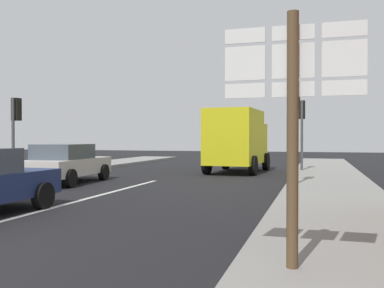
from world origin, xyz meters
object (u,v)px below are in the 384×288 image
Objects in this scene: traffic_light_far_right at (302,119)px; sedan_far at (66,163)px; traffic_light_near_right at (295,111)px; traffic_light_near_left at (16,119)px; route_sign_post at (293,112)px; delivery_truck at (237,139)px.

sedan_far is at bearing -137.45° from traffic_light_far_right.
traffic_light_near_left is at bearing -176.61° from traffic_light_near_right.
route_sign_post is 0.90× the size of traffic_light_far_right.
traffic_light_near_right is at bearing 7.09° from sedan_far.
delivery_truck is at bearing -165.27° from traffic_light_far_right.
traffic_light_near_right reaches higher than delivery_truck.
sedan_far is at bearing -172.91° from traffic_light_near_right.
delivery_truck is 1.55× the size of traffic_light_near_left.
delivery_truck is 3.32m from traffic_light_far_right.
sedan_far is 1.22× the size of traffic_light_far_right.
traffic_light_near_left is 0.93× the size of traffic_light_near_right.
delivery_truck is 6.63m from traffic_light_near_right.
traffic_light_far_right is 0.99× the size of traffic_light_near_right.
sedan_far is 3.08m from traffic_light_near_left.
route_sign_post is at bearing -44.96° from sedan_far.
delivery_truck is (5.24, 6.82, 0.89)m from sedan_far.
route_sign_post is (8.75, -8.73, 1.24)m from sedan_far.
sedan_far is 8.59m from traffic_light_near_right.
traffic_light_far_right is (3.07, 0.81, 0.97)m from delivery_truck.
sedan_far is at bearing 135.04° from route_sign_post.
traffic_light_near_right is at bearing 3.39° from traffic_light_near_left.
traffic_light_near_left is (-7.79, -6.43, 0.79)m from delivery_truck.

